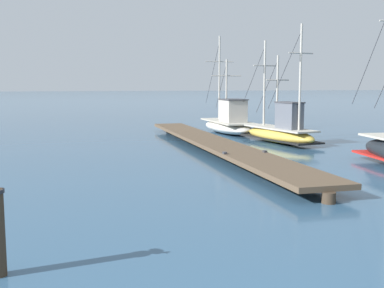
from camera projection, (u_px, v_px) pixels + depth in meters
floating_dock at (214, 143)px, 21.57m from camera, size 1.90×20.18×0.53m
fishing_boat_0 at (281, 131)px, 24.40m from camera, size 2.46×6.58×5.87m
fishing_boat_2 at (229, 123)px, 29.15m from camera, size 2.26×7.41×6.07m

